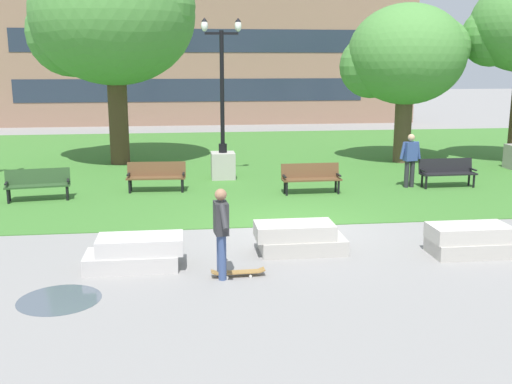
% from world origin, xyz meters
% --- Properties ---
extents(ground_plane, '(140.00, 140.00, 0.00)m').
position_xyz_m(ground_plane, '(0.00, 0.00, 0.00)').
color(ground_plane, gray).
extents(grass_lawn, '(40.00, 20.00, 0.02)m').
position_xyz_m(grass_lawn, '(0.00, 10.00, 0.01)').
color(grass_lawn, '#3D752D').
rests_on(grass_lawn, ground).
extents(concrete_block_center, '(1.91, 0.90, 0.64)m').
position_xyz_m(concrete_block_center, '(-3.57, -2.60, 0.31)').
color(concrete_block_center, '#BCB7B2').
rests_on(concrete_block_center, ground).
extents(concrete_block_left, '(1.91, 0.90, 0.64)m').
position_xyz_m(concrete_block_left, '(-0.21, -2.02, 0.31)').
color(concrete_block_left, '#B2ADA3').
rests_on(concrete_block_left, ground).
extents(concrete_block_right, '(1.83, 0.90, 0.64)m').
position_xyz_m(concrete_block_right, '(3.34, -2.61, 0.31)').
color(concrete_block_right, '#B2ADA3').
rests_on(concrete_block_right, ground).
extents(person_skateboarder, '(0.27, 1.47, 1.71)m').
position_xyz_m(person_skateboarder, '(-1.94, -3.35, 0.97)').
color(person_skateboarder, '#384C7A').
rests_on(person_skateboarder, ground).
extents(skateboard, '(1.03, 0.27, 0.14)m').
position_xyz_m(skateboard, '(-1.63, -3.32, 0.09)').
color(skateboard, olive).
rests_on(skateboard, ground).
extents(puddle, '(1.41, 1.41, 0.01)m').
position_xyz_m(puddle, '(-4.76, -4.07, 0.00)').
color(puddle, '#47515B').
rests_on(puddle, ground).
extents(park_bench_near_left, '(1.82, 0.62, 0.90)m').
position_xyz_m(park_bench_near_left, '(-3.44, 4.45, 0.54)').
color(park_bench_near_left, brown).
rests_on(park_bench_near_left, grass_lawn).
extents(park_bench_near_right, '(1.81, 0.55, 0.90)m').
position_xyz_m(park_bench_near_right, '(1.26, 3.60, 0.54)').
color(park_bench_near_right, brown).
rests_on(park_bench_near_right, grass_lawn).
extents(park_bench_far_left, '(1.86, 0.79, 0.90)m').
position_xyz_m(park_bench_far_left, '(-6.80, 3.64, 0.54)').
color(park_bench_far_left, '#284723').
rests_on(park_bench_far_left, grass_lawn).
extents(park_bench_far_right, '(1.81, 0.57, 0.90)m').
position_xyz_m(park_bench_far_right, '(5.78, 3.99, 0.54)').
color(park_bench_far_right, black).
rests_on(park_bench_far_right, grass_lawn).
extents(lamp_post_center, '(1.32, 0.80, 5.34)m').
position_xyz_m(lamp_post_center, '(-1.25, 6.27, 1.09)').
color(lamp_post_center, '#ADA89E').
rests_on(lamp_post_center, grass_lawn).
extents(tree_near_right, '(4.75, 4.53, 6.13)m').
position_xyz_m(tree_near_right, '(6.03, 8.87, 4.15)').
color(tree_near_right, brown).
rests_on(tree_near_right, grass_lawn).
extents(tree_near_left, '(6.43, 6.12, 8.24)m').
position_xyz_m(tree_near_left, '(-5.13, 9.84, 5.57)').
color(tree_near_left, '#4C3823').
rests_on(tree_near_left, grass_lawn).
extents(person_bystander_near_lawn, '(0.73, 0.32, 1.71)m').
position_xyz_m(person_bystander_near_lawn, '(4.56, 4.07, 0.98)').
color(person_bystander_near_lawn, '#28282D').
rests_on(person_bystander_near_lawn, grass_lawn).
extents(building_facade_distant, '(28.83, 1.03, 9.19)m').
position_xyz_m(building_facade_distant, '(-1.89, 24.50, 4.59)').
color(building_facade_distant, '#8E6B56').
rests_on(building_facade_distant, ground).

